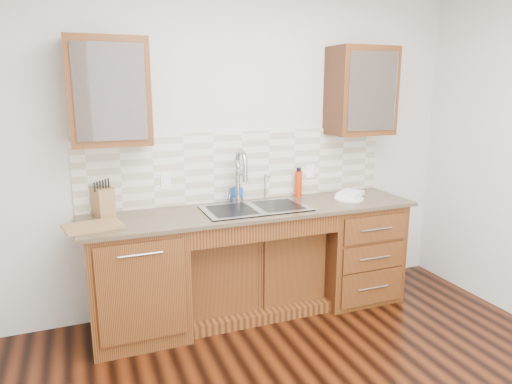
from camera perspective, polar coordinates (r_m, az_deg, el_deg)
name	(u,v)px	position (r m, az deg, el deg)	size (l,w,h in m)	color
wall_back	(239,148)	(3.92, -2.13, 5.50)	(4.00, 0.10, 2.70)	beige
base_cabinet_left	(137,280)	(3.62, -14.65, -10.57)	(0.70, 0.62, 0.88)	#593014
base_cabinet_center	(250,269)	(3.93, -0.70, -9.59)	(1.20, 0.44, 0.70)	#593014
base_cabinet_right	(352,248)	(4.23, 11.95, -6.90)	(0.70, 0.62, 0.88)	#593014
countertop	(255,210)	(3.66, -0.14, -2.28)	(2.70, 0.65, 0.03)	#84705B
backsplash	(242,166)	(3.89, -1.82, 3.27)	(2.70, 0.02, 0.59)	beige
sink	(256,219)	(3.67, -0.06, -3.39)	(0.84, 0.46, 0.19)	#9E9EA5
faucet	(238,180)	(3.79, -2.31, 1.56)	(0.04, 0.04, 0.40)	#999993
filter_tap	(265,186)	(3.90, 1.13, 0.69)	(0.02, 0.02, 0.24)	#999993
upper_cabinet_left	(109,92)	(3.46, -17.95, 11.80)	(0.55, 0.34, 0.75)	#593014
upper_cabinet_right	(361,91)	(4.16, 12.97, 12.18)	(0.55, 0.34, 0.75)	#593014
outlet_left	(166,182)	(3.73, -11.21, 1.28)	(0.08, 0.01, 0.12)	white
outlet_right	(310,171)	(4.15, 6.76, 2.61)	(0.08, 0.01, 0.12)	white
soap_bottle	(237,192)	(3.86, -2.43, 0.06)	(0.08, 0.08, 0.18)	blue
water_bottle	(298,184)	(4.05, 5.33, 1.02)	(0.06, 0.06, 0.23)	#B22707
plate	(349,199)	(4.03, 11.55, -0.83)	(0.26, 0.26, 0.01)	beige
dish_towel	(350,194)	(4.09, 11.69, -0.24)	(0.24, 0.17, 0.04)	silver
knife_block	(103,201)	(3.63, -18.62, -1.10)	(0.12, 0.20, 0.22)	#A26E2A
cutting_board	(93,226)	(3.36, -19.69, -4.04)	(0.38, 0.27, 0.02)	brown
cup_left_a	(103,99)	(3.46, -18.57, 10.95)	(0.13, 0.13, 0.10)	white
cup_left_b	(117,99)	(3.47, -16.99, 11.03)	(0.11, 0.11, 0.10)	silver
cup_right_a	(351,97)	(4.11, 11.79, 11.52)	(0.12, 0.12, 0.10)	white
cup_right_b	(373,98)	(4.24, 14.41, 11.36)	(0.10, 0.10, 0.09)	white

